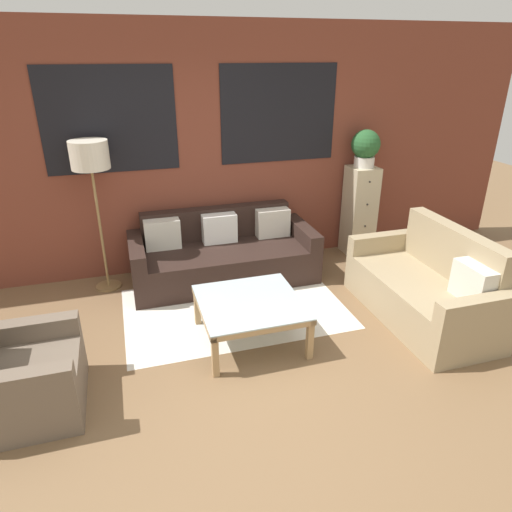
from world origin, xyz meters
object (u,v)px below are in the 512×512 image
at_px(coffee_table, 250,307).
at_px(drawer_cabinet, 359,211).
at_px(settee_vintage, 426,290).
at_px(armchair_corner, 18,379).
at_px(potted_plant, 366,147).
at_px(couch_dark, 223,255).
at_px(floor_lamp, 90,162).

xyz_separation_m(coffee_table, drawer_cabinet, (1.93, 1.56, 0.22)).
distance_m(coffee_table, drawer_cabinet, 2.49).
xyz_separation_m(settee_vintage, coffee_table, (-1.79, 0.12, 0.04)).
bearing_deg(armchair_corner, potted_plant, 26.98).
distance_m(armchair_corner, potted_plant, 4.42).
bearing_deg(potted_plant, armchair_corner, -153.02).
height_order(couch_dark, potted_plant, potted_plant).
height_order(couch_dark, armchair_corner, armchair_corner).
distance_m(couch_dark, floor_lamp, 1.76).
bearing_deg(drawer_cabinet, settee_vintage, -94.82).
relative_size(floor_lamp, drawer_cabinet, 1.44).
xyz_separation_m(floor_lamp, potted_plant, (3.19, 0.08, -0.04)).
relative_size(settee_vintage, coffee_table, 1.81).
xyz_separation_m(armchair_corner, potted_plant, (3.81, 1.94, 1.12)).
distance_m(couch_dark, armchair_corner, 2.58).
bearing_deg(floor_lamp, couch_dark, -6.45).
height_order(settee_vintage, drawer_cabinet, drawer_cabinet).
relative_size(couch_dark, floor_lamp, 1.27).
relative_size(couch_dark, coffee_table, 2.31).
xyz_separation_m(couch_dark, coffee_table, (-0.05, -1.33, 0.07)).
bearing_deg(couch_dark, settee_vintage, -39.85).
bearing_deg(drawer_cabinet, coffee_table, -141.06).
distance_m(couch_dark, drawer_cabinet, 1.91).
bearing_deg(armchair_corner, couch_dark, 41.50).
height_order(settee_vintage, coffee_table, settee_vintage).
xyz_separation_m(settee_vintage, armchair_corner, (-3.67, -0.26, -0.03)).
distance_m(armchair_corner, coffee_table, 1.92).
bearing_deg(settee_vintage, floor_lamp, 152.38).
distance_m(settee_vintage, armchair_corner, 3.67).
bearing_deg(coffee_table, floor_lamp, 130.46).
distance_m(couch_dark, settee_vintage, 2.26).
relative_size(couch_dark, armchair_corner, 2.50).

